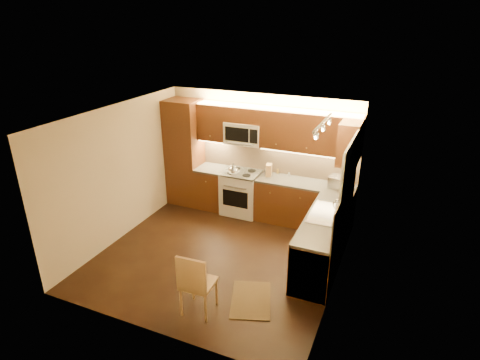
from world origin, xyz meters
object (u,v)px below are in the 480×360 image
at_px(stove, 241,192).
at_px(kettle, 233,169).
at_px(microwave, 244,133).
at_px(knife_block, 269,170).
at_px(soap_bottle, 339,203).
at_px(toaster_oven, 339,182).
at_px(sink, 327,210).
at_px(dining_chair, 198,282).

relative_size(stove, kettle, 3.90).
bearing_deg(microwave, stove, -90.00).
relative_size(knife_block, soap_bottle, 1.33).
distance_m(toaster_oven, soap_bottle, 0.85).
height_order(kettle, toaster_oven, kettle).
distance_m(sink, kettle, 2.30).
bearing_deg(kettle, sink, -37.23).
distance_m(soap_bottle, dining_chair, 2.74).
relative_size(sink, dining_chair, 0.87).
distance_m(stove, toaster_oven, 2.06).
relative_size(kettle, dining_chair, 0.24).
relative_size(soap_bottle, dining_chair, 0.19).
distance_m(sink, toaster_oven, 1.15).
bearing_deg(knife_block, kettle, -170.46).
relative_size(stove, dining_chair, 0.93).
distance_m(stove, knife_block, 0.80).
bearing_deg(sink, knife_block, 139.87).
xyz_separation_m(stove, kettle, (-0.10, -0.18, 0.58)).
distance_m(microwave, kettle, 0.76).
bearing_deg(stove, microwave, 90.00).
bearing_deg(toaster_oven, microwave, -173.31).
bearing_deg(sink, kettle, 155.81).
height_order(stove, microwave, microwave).
xyz_separation_m(sink, knife_block, (-1.44, 1.21, 0.05)).
xyz_separation_m(sink, soap_bottle, (0.13, 0.31, 0.02)).
distance_m(microwave, knife_block, 0.90).
bearing_deg(dining_chair, kettle, 101.62).
bearing_deg(dining_chair, microwave, 98.54).
bearing_deg(soap_bottle, toaster_oven, 102.72).
bearing_deg(knife_block, microwave, 162.53).
relative_size(microwave, dining_chair, 0.77).
bearing_deg(soap_bottle, microwave, 159.33).
distance_m(stove, kettle, 0.61).
distance_m(kettle, knife_block, 0.71).
distance_m(microwave, soap_bottle, 2.44).
xyz_separation_m(stove, dining_chair, (0.65, -3.06, 0.03)).
bearing_deg(stove, dining_chair, -78.01).
xyz_separation_m(kettle, soap_bottle, (2.23, -0.63, -0.05)).
bearing_deg(knife_block, toaster_oven, -14.79).
bearing_deg(stove, soap_bottle, -20.87).
distance_m(sink, dining_chair, 2.41).
bearing_deg(microwave, kettle, -107.29).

